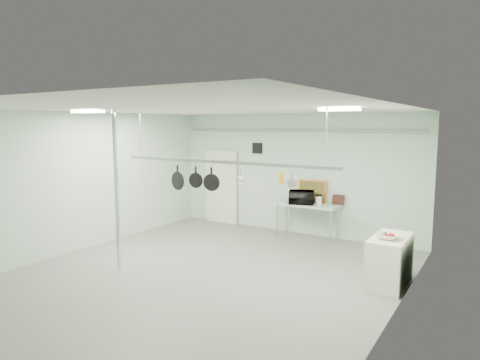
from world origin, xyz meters
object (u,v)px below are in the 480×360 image
Objects in this scene: side_cabinet at (390,261)px; skillet_mid at (196,177)px; fruit_bowl at (388,236)px; chrome_pole at (116,191)px; skillet_left at (178,177)px; skillet_right at (211,179)px; microwave at (301,197)px; prep_table at (308,206)px; coffee_canister at (319,200)px; pot_rack at (221,160)px.

skillet_mid is at bearing -162.83° from side_cabinet.
chrome_pole is at bearing -159.35° from fruit_bowl.
skillet_left is 0.86m from skillet_right.
skillet_mid is at bearing 164.95° from skillet_right.
skillet_right is at bearing 62.12° from microwave.
fruit_bowl is 3.42m from skillet_right.
skillet_mid reaches higher than prep_table.
microwave reaches higher than prep_table.
skillet_mid reaches higher than microwave.
skillet_mid reaches higher than coffee_canister.
side_cabinet is at bearing 27.96° from skillet_left.
skillet_left and skillet_mid have the same top height.
microwave is 3.55m from skillet_left.
skillet_right reaches higher than prep_table.
skillet_left is 1.16× the size of skillet_mid.
skillet_mid and skillet_right have the same top height.
skillet_left is at bearing 180.00° from pot_rack.
chrome_pole is 4.97m from coffee_canister.
chrome_pole is at bearing -118.71° from prep_table.
skillet_left reaches higher than side_cabinet.
pot_rack is (-0.40, -3.30, 1.40)m from prep_table.
fruit_bowl is (2.54, -2.38, 0.12)m from prep_table.
side_cabinet is 1.96× the size of microwave.
prep_table is 3.75m from skillet_left.
prep_table is 2.61× the size of microwave.
prep_table is (2.30, 4.20, -0.77)m from chrome_pole.
side_cabinet is 2.92× the size of fruit_bowl.
pot_rack is (-2.95, -1.10, 1.78)m from side_cabinet.
skillet_mid is at bearing 55.52° from microwave.
side_cabinet is at bearing 20.45° from pot_rack.
pot_rack reaches higher than skillet_mid.
chrome_pole reaches higher than fruit_bowl.
skillet_left is (-4.03, -1.10, 1.38)m from side_cabinet.
chrome_pole is 5.22m from fruit_bowl.
coffee_canister reaches higher than fruit_bowl.
coffee_canister is 3.52m from skillet_right.
skillet_left is (-4.02, -0.92, 0.88)m from fruit_bowl.
side_cabinet is 3.64m from skillet_right.
microwave is (-0.12, -0.11, 0.24)m from prep_table.
chrome_pole is at bearing -119.69° from skillet_left.
pot_rack is at bearing -102.02° from coffee_canister.
microwave is (-2.67, 2.09, 0.62)m from side_cabinet.
chrome_pole is 5.37m from side_cabinet.
prep_table is 7.17× the size of coffee_canister.
skillet_left is 1.12× the size of skillet_right.
coffee_canister is (0.42, 0.10, -0.06)m from microwave.
prep_table is 3.51m from skillet_right.
chrome_pole is 4.66m from microwave.
skillet_mid is at bearing -107.00° from prep_table.
fruit_bowl reaches higher than side_cabinet.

